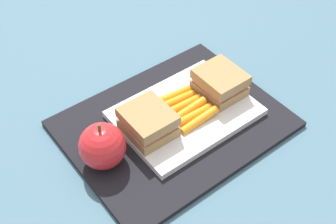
{
  "coord_description": "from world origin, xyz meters",
  "views": [
    {
      "loc": [
        0.32,
        0.4,
        0.56
      ],
      "look_at": [
        0.01,
        0.0,
        0.04
      ],
      "focal_mm": 47.02,
      "sensor_mm": 36.0,
      "label": 1
    }
  ],
  "objects": [
    {
      "name": "lunchbag_mat",
      "position": [
        0.0,
        0.0,
        0.01
      ],
      "size": [
        0.36,
        0.28,
        0.01
      ],
      "primitive_type": "cube",
      "color": "black",
      "rests_on": "ground_plane"
    },
    {
      "name": "sandwich_half_left",
      "position": [
        -0.1,
        0.0,
        0.04
      ],
      "size": [
        0.07,
        0.08,
        0.04
      ],
      "color": "#9E7A4C",
      "rests_on": "food_tray"
    },
    {
      "name": "apple",
      "position": [
        0.14,
        -0.0,
        0.05
      ],
      "size": [
        0.07,
        0.07,
        0.08
      ],
      "color": "red",
      "rests_on": "lunchbag_mat"
    },
    {
      "name": "food_tray",
      "position": [
        -0.03,
        0.0,
        0.02
      ],
      "size": [
        0.23,
        0.17,
        0.01
      ],
      "primitive_type": "cube",
      "color": "white",
      "rests_on": "lunchbag_mat"
    },
    {
      "name": "sandwich_half_right",
      "position": [
        0.05,
        0.0,
        0.04
      ],
      "size": [
        0.07,
        0.08,
        0.04
      ],
      "color": "#9E7A4C",
      "rests_on": "food_tray"
    },
    {
      "name": "carrot_sticks_bundle",
      "position": [
        -0.02,
        0.0,
        0.03
      ],
      "size": [
        0.08,
        0.09,
        0.02
      ],
      "color": "orange",
      "rests_on": "food_tray"
    },
    {
      "name": "ground_plane",
      "position": [
        0.0,
        0.0,
        0.0
      ],
      "size": [
        2.4,
        2.4,
        0.0
      ],
      "primitive_type": "plane",
      "color": "#42667A"
    }
  ]
}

